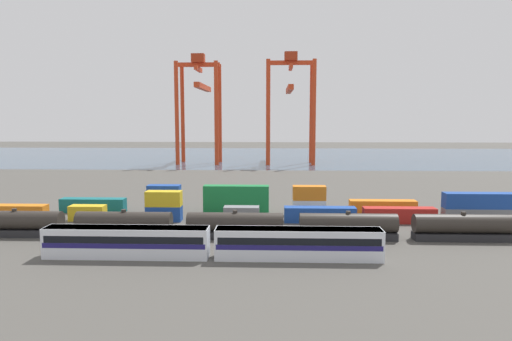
{
  "coord_description": "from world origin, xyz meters",
  "views": [
    {
      "loc": [
        5.72,
        -77.68,
        17.82
      ],
      "look_at": [
        1.79,
        31.09,
        5.12
      ],
      "focal_mm": 32.25,
      "sensor_mm": 36.0,
      "label": 1
    }
  ],
  "objects_px": {
    "shipping_container_5": "(320,215)",
    "shipping_container_1": "(88,213)",
    "gantry_crane_central": "(290,97)",
    "shipping_container_6": "(399,215)",
    "freight_tank_row": "(235,225)",
    "shipping_container_10": "(164,206)",
    "passenger_train": "(212,241)",
    "shipping_container_2": "(164,213)",
    "gantry_crane_west": "(200,98)",
    "shipping_container_4": "(242,214)"
  },
  "relations": [
    {
      "from": "shipping_container_2",
      "to": "shipping_container_5",
      "type": "distance_m",
      "value": 26.75
    },
    {
      "from": "shipping_container_1",
      "to": "gantry_crane_west",
      "type": "height_order",
      "value": "gantry_crane_west"
    },
    {
      "from": "shipping_container_10",
      "to": "gantry_crane_central",
      "type": "xyz_separation_m",
      "value": [
        26.93,
        94.38,
        24.07
      ]
    },
    {
      "from": "gantry_crane_west",
      "to": "shipping_container_6",
      "type": "bearing_deg",
      "value": -63.89
    },
    {
      "from": "shipping_container_10",
      "to": "shipping_container_4",
      "type": "bearing_deg",
      "value": -24.69
    },
    {
      "from": "shipping_container_5",
      "to": "shipping_container_10",
      "type": "height_order",
      "value": "same"
    },
    {
      "from": "gantry_crane_central",
      "to": "shipping_container_6",
      "type": "bearing_deg",
      "value": -81.7
    },
    {
      "from": "shipping_container_1",
      "to": "freight_tank_row",
      "type": "bearing_deg",
      "value": -22.33
    },
    {
      "from": "shipping_container_5",
      "to": "shipping_container_1",
      "type": "bearing_deg",
      "value": 180.0
    },
    {
      "from": "shipping_container_10",
      "to": "shipping_container_5",
      "type": "bearing_deg",
      "value": -13.64
    },
    {
      "from": "passenger_train",
      "to": "freight_tank_row",
      "type": "height_order",
      "value": "freight_tank_row"
    },
    {
      "from": "shipping_container_2",
      "to": "gantry_crane_west",
      "type": "bearing_deg",
      "value": 95.39
    },
    {
      "from": "shipping_container_5",
      "to": "shipping_container_6",
      "type": "bearing_deg",
      "value": 0.0
    },
    {
      "from": "shipping_container_2",
      "to": "gantry_crane_west",
      "type": "height_order",
      "value": "gantry_crane_west"
    },
    {
      "from": "shipping_container_5",
      "to": "freight_tank_row",
      "type": "bearing_deg",
      "value": -141.26
    },
    {
      "from": "freight_tank_row",
      "to": "passenger_train",
      "type": "bearing_deg",
      "value": -102.39
    },
    {
      "from": "passenger_train",
      "to": "shipping_container_5",
      "type": "relative_size",
      "value": 3.53
    },
    {
      "from": "shipping_container_1",
      "to": "shipping_container_2",
      "type": "xyz_separation_m",
      "value": [
        13.37,
        0.0,
        0.0
      ]
    },
    {
      "from": "passenger_train",
      "to": "gantry_crane_central",
      "type": "distance_m",
      "value": 124.9
    },
    {
      "from": "shipping_container_4",
      "to": "gantry_crane_west",
      "type": "distance_m",
      "value": 106.64
    },
    {
      "from": "shipping_container_1",
      "to": "shipping_container_10",
      "type": "xyz_separation_m",
      "value": [
        11.79,
        6.87,
        0.0
      ]
    },
    {
      "from": "shipping_container_4",
      "to": "gantry_crane_central",
      "type": "xyz_separation_m",
      "value": [
        11.97,
        101.25,
        24.07
      ]
    },
    {
      "from": "shipping_container_2",
      "to": "gantry_crane_west",
      "type": "xyz_separation_m",
      "value": [
        -9.56,
        101.35,
        24.0
      ]
    },
    {
      "from": "passenger_train",
      "to": "shipping_container_4",
      "type": "bearing_deg",
      "value": 83.51
    },
    {
      "from": "gantry_crane_west",
      "to": "shipping_container_1",
      "type": "bearing_deg",
      "value": -92.15
    },
    {
      "from": "freight_tank_row",
      "to": "gantry_crane_central",
      "type": "bearing_deg",
      "value": 83.8
    },
    {
      "from": "passenger_train",
      "to": "shipping_container_2",
      "type": "height_order",
      "value": "passenger_train"
    },
    {
      "from": "shipping_container_6",
      "to": "freight_tank_row",
      "type": "bearing_deg",
      "value": -157.99
    },
    {
      "from": "freight_tank_row",
      "to": "shipping_container_2",
      "type": "relative_size",
      "value": 13.31
    },
    {
      "from": "freight_tank_row",
      "to": "shipping_container_10",
      "type": "relative_size",
      "value": 13.31
    },
    {
      "from": "shipping_container_2",
      "to": "gantry_crane_west",
      "type": "relative_size",
      "value": 0.15
    },
    {
      "from": "shipping_container_4",
      "to": "shipping_container_6",
      "type": "height_order",
      "value": "same"
    },
    {
      "from": "shipping_container_2",
      "to": "shipping_container_10",
      "type": "distance_m",
      "value": 7.05
    },
    {
      "from": "passenger_train",
      "to": "gantry_crane_central",
      "type": "bearing_deg",
      "value": 83.3
    },
    {
      "from": "passenger_train",
      "to": "shipping_container_1",
      "type": "bearing_deg",
      "value": 139.79
    },
    {
      "from": "shipping_container_4",
      "to": "shipping_container_1",
      "type": "bearing_deg",
      "value": 180.0
    },
    {
      "from": "passenger_train",
      "to": "shipping_container_6",
      "type": "bearing_deg",
      "value": 35.34
    },
    {
      "from": "shipping_container_5",
      "to": "shipping_container_2",
      "type": "bearing_deg",
      "value": 180.0
    },
    {
      "from": "shipping_container_1",
      "to": "gantry_crane_central",
      "type": "relative_size",
      "value": 0.14
    },
    {
      "from": "passenger_train",
      "to": "shipping_container_5",
      "type": "xyz_separation_m",
      "value": [
        15.72,
        20.63,
        -0.84
      ]
    },
    {
      "from": "freight_tank_row",
      "to": "shipping_container_4",
      "type": "bearing_deg",
      "value": 88.9
    },
    {
      "from": "shipping_container_5",
      "to": "shipping_container_4",
      "type": "bearing_deg",
      "value": 180.0
    },
    {
      "from": "shipping_container_1",
      "to": "shipping_container_10",
      "type": "bearing_deg",
      "value": 30.24
    },
    {
      "from": "freight_tank_row",
      "to": "shipping_container_6",
      "type": "relative_size",
      "value": 6.65
    },
    {
      "from": "passenger_train",
      "to": "shipping_container_10",
      "type": "xyz_separation_m",
      "value": [
        -12.61,
        27.5,
        -0.84
      ]
    },
    {
      "from": "shipping_container_5",
      "to": "gantry_crane_central",
      "type": "relative_size",
      "value": 0.29
    },
    {
      "from": "shipping_container_2",
      "to": "shipping_container_10",
      "type": "relative_size",
      "value": 1.0
    },
    {
      "from": "shipping_container_6",
      "to": "shipping_container_2",
      "type": "bearing_deg",
      "value": 180.0
    },
    {
      "from": "gantry_crane_central",
      "to": "shipping_container_4",
      "type": "bearing_deg",
      "value": -96.74
    },
    {
      "from": "shipping_container_2",
      "to": "shipping_container_5",
      "type": "xyz_separation_m",
      "value": [
        26.75,
        0.0,
        0.0
      ]
    }
  ]
}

